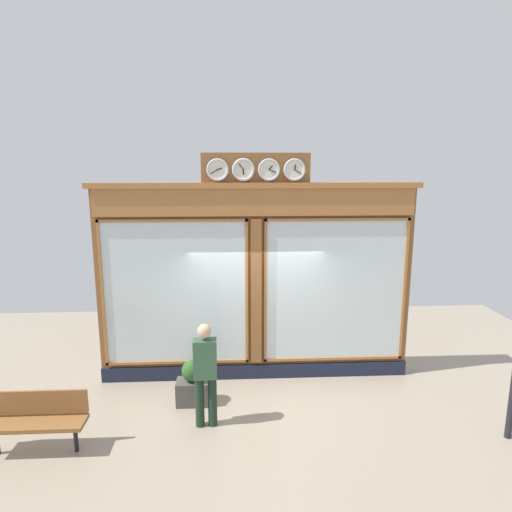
# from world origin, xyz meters

# --- Properties ---
(ground_plane) EXTENTS (14.00, 14.00, 0.00)m
(ground_plane) POSITION_xyz_m (0.00, 2.80, 0.00)
(ground_plane) COLOR gray
(shop_facade) EXTENTS (6.00, 0.42, 4.27)m
(shop_facade) POSITION_xyz_m (0.00, -0.13, 1.90)
(shop_facade) COLOR brown
(shop_facade) RESTS_ON ground_plane
(pedestrian) EXTENTS (0.37, 0.23, 1.69)m
(pedestrian) POSITION_xyz_m (0.87, 1.56, 0.93)
(pedestrian) COLOR #1C2F21
(pedestrian) RESTS_ON ground_plane
(planter_box) EXTENTS (0.56, 0.36, 0.42)m
(planter_box) POSITION_xyz_m (1.14, 0.88, 0.21)
(planter_box) COLOR #4C4742
(planter_box) RESTS_ON ground_plane
(planter_shrub) EXTENTS (0.36, 0.36, 0.36)m
(planter_shrub) POSITION_xyz_m (1.14, 0.88, 0.61)
(planter_shrub) COLOR #285623
(planter_shrub) RESTS_ON planter_box
(street_bench) EXTENTS (1.40, 0.40, 0.87)m
(street_bench) POSITION_xyz_m (3.25, 2.04, 0.52)
(street_bench) COLOR brown
(street_bench) RESTS_ON ground_plane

